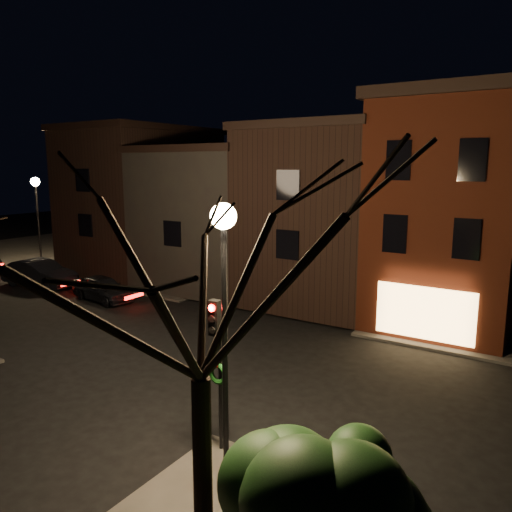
{
  "coord_description": "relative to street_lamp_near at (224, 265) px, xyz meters",
  "views": [
    {
      "loc": [
        12.82,
        -14.98,
        7.42
      ],
      "look_at": [
        0.32,
        4.53,
        3.2
      ],
      "focal_mm": 35.0,
      "sensor_mm": 36.0,
      "label": 1
    }
  ],
  "objects": [
    {
      "name": "row_building_c",
      "position": [
        -19.2,
        16.5,
        -0.09
      ],
      "size": [
        7.3,
        10.3,
        9.9
      ],
      "color": "black",
      "rests_on": "ground"
    },
    {
      "name": "street_lamp_far",
      "position": [
        -25.2,
        12.2,
        0.0
      ],
      "size": [
        0.6,
        0.6,
        6.48
      ],
      "color": "black",
      "rests_on": "sidewalk_far_left"
    },
    {
      "name": "parked_car_a",
      "position": [
        -15.06,
        9.07,
        -4.48
      ],
      "size": [
        4.27,
        2.12,
        1.4
      ],
      "primitive_type": "imported",
      "rotation": [
        0.0,
        0.0,
        1.45
      ],
      "color": "black",
      "rests_on": "ground"
    },
    {
      "name": "ground",
      "position": [
        -6.2,
        6.0,
        -5.18
      ],
      "size": [
        120.0,
        120.0,
        0.0
      ],
      "primitive_type": "plane",
      "color": "black",
      "rests_on": "ground"
    },
    {
      "name": "parked_car_b",
      "position": [
        -20.89,
        9.15,
        -4.34
      ],
      "size": [
        5.25,
        2.22,
        1.68
      ],
      "primitive_type": "imported",
      "rotation": [
        0.0,
        0.0,
        1.66
      ],
      "color": "black",
      "rests_on": "ground"
    },
    {
      "name": "sidewalk_far_left",
      "position": [
        -26.2,
        26.0,
        -5.12
      ],
      "size": [
        30.0,
        30.0,
        0.12
      ],
      "primitive_type": "cube",
      "color": "#2D2B28",
      "rests_on": "ground"
    },
    {
      "name": "bare_tree_right",
      "position": [
        1.3,
        -2.5,
        0.97
      ],
      "size": [
        6.4,
        6.4,
        8.5
      ],
      "color": "black",
      "rests_on": "sidewalk_near_right"
    },
    {
      "name": "row_building_b",
      "position": [
        -11.95,
        16.5,
        -0.85
      ],
      "size": [
        7.8,
        10.3,
        8.4
      ],
      "color": "black",
      "rests_on": "ground"
    },
    {
      "name": "street_lamp_near",
      "position": [
        0.0,
        0.0,
        0.0
      ],
      "size": [
        0.6,
        0.6,
        6.48
      ],
      "color": "black",
      "rests_on": "sidewalk_near_right"
    },
    {
      "name": "row_building_a",
      "position": [
        -4.7,
        16.5,
        -0.34
      ],
      "size": [
        7.3,
        10.3,
        9.4
      ],
      "color": "black",
      "rests_on": "ground"
    },
    {
      "name": "evergreen_bush",
      "position": [
        3.3,
        -2.0,
        -3.48
      ],
      "size": [
        2.99,
        2.99,
        3.17
      ],
      "primitive_type": "ellipsoid",
      "color": "black",
      "rests_on": "sidewalk_near_right"
    },
    {
      "name": "corner_building",
      "position": [
        1.8,
        15.47,
        0.22
      ],
      "size": [
        6.5,
        8.5,
        10.5
      ],
      "color": "#501B0E",
      "rests_on": "ground"
    },
    {
      "name": "traffic_signal",
      "position": [
        -0.6,
        0.49,
        -2.37
      ],
      "size": [
        0.58,
        0.38,
        4.05
      ],
      "color": "black",
      "rests_on": "sidewalk_near_right"
    }
  ]
}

